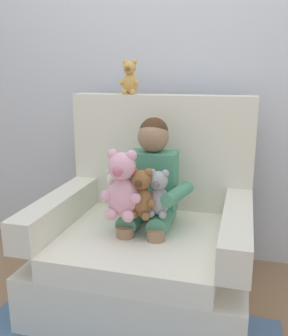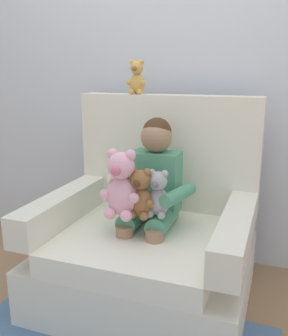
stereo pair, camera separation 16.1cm
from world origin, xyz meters
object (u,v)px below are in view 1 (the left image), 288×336
object	(u,v)px
seated_child	(150,187)
plush_pink	(122,186)
plush_brown	(141,194)
plush_honey_on_backrest	(130,78)
plush_grey	(158,194)
armchair	(148,240)
plush_cream	(116,193)

from	to	relation	value
seated_child	plush_pink	world-z (taller)	seated_child
plush_brown	plush_honey_on_backrest	world-z (taller)	plush_honey_on_backrest
plush_brown	plush_honey_on_backrest	xyz separation A→B (m)	(-0.21, 0.49, 0.55)
plush_pink	plush_honey_on_backrest	size ratio (longest dim) A/B	1.71
seated_child	plush_pink	distance (m)	0.23
plush_grey	plush_brown	bearing A→B (deg)	-159.60
armchair	plush_cream	xyz separation A→B (m)	(-0.13, -0.15, 0.31)
plush_grey	plush_honey_on_backrest	size ratio (longest dim) A/B	1.19
seated_child	plush_honey_on_backrest	bearing A→B (deg)	124.93
armchair	plush_cream	bearing A→B (deg)	-129.96
seated_child	plush_honey_on_backrest	world-z (taller)	plush_honey_on_backrest
armchair	plush_pink	world-z (taller)	armchair
plush_brown	plush_grey	bearing A→B (deg)	23.95
plush_cream	plush_pink	bearing A→B (deg)	-27.33
plush_grey	plush_pink	xyz separation A→B (m)	(-0.17, -0.07, 0.05)
plush_pink	armchair	bearing A→B (deg)	54.50
plush_grey	plush_cream	bearing A→B (deg)	179.73
seated_child	plush_pink	bearing A→B (deg)	-112.35
armchair	plush_cream	distance (m)	0.37
plush_brown	seated_child	bearing A→B (deg)	85.60
armchair	plush_honey_on_backrest	xyz separation A→B (m)	(-0.20, 0.32, 0.87)
plush_pink	plush_brown	bearing A→B (deg)	3.87
plush_cream	plush_grey	size ratio (longest dim) A/B	1.00
plush_brown	plush_honey_on_backrest	bearing A→B (deg)	108.51
plush_honey_on_backrest	plush_grey	bearing A→B (deg)	-73.27
armchair	seated_child	distance (m)	0.30
armchair	plush_pink	size ratio (longest dim) A/B	3.18
armchair	plush_cream	world-z (taller)	armchair
armchair	plush_brown	bearing A→B (deg)	-87.59
armchair	plush_cream	size ratio (longest dim) A/B	4.56
seated_child	plush_cream	world-z (taller)	seated_child
seated_child	plush_grey	world-z (taller)	seated_child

